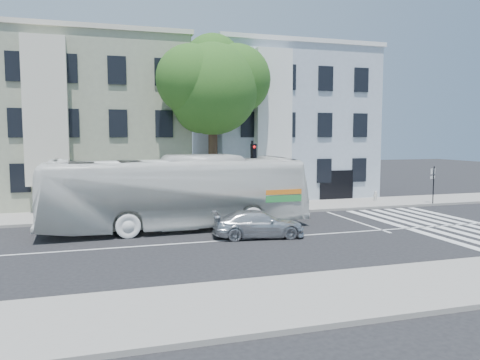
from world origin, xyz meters
name	(u,v)px	position (x,y,z in m)	size (l,w,h in m)	color
ground	(258,238)	(0.00, 0.00, 0.00)	(120.00, 120.00, 0.00)	black
sidewalk_far	(215,210)	(0.00, 8.00, 0.07)	(80.00, 4.00, 0.15)	gray
sidewalk_near	(348,293)	(0.00, -8.00, 0.07)	(80.00, 4.00, 0.15)	gray
building_left	(95,124)	(-7.00, 15.00, 5.50)	(12.00, 10.00, 11.00)	gray
building_right	(279,125)	(7.00, 15.00, 5.50)	(12.00, 10.00, 11.00)	#9BA9B9
street_tree	(213,84)	(0.06, 8.74, 7.83)	(7.30, 5.90, 11.10)	#2D2116
bus	(177,192)	(-3.13, 3.24, 1.84)	(13.20, 3.09, 3.68)	white
sedan	(258,224)	(0.12, 0.24, 0.61)	(4.22, 1.71, 1.22)	silver
hedge	(163,210)	(-3.41, 6.30, 0.50)	(8.50, 0.84, 0.70)	#28561B
traffic_signal	(253,167)	(2.00, 6.70, 2.82)	(0.44, 0.54, 4.36)	black
fire_hydrant	(375,196)	(11.62, 8.44, 0.50)	(0.39, 0.22, 0.68)	#B8B8B4
far_sign_pole	(433,180)	(14.50, 6.14, 1.73)	(0.44, 0.22, 2.50)	black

